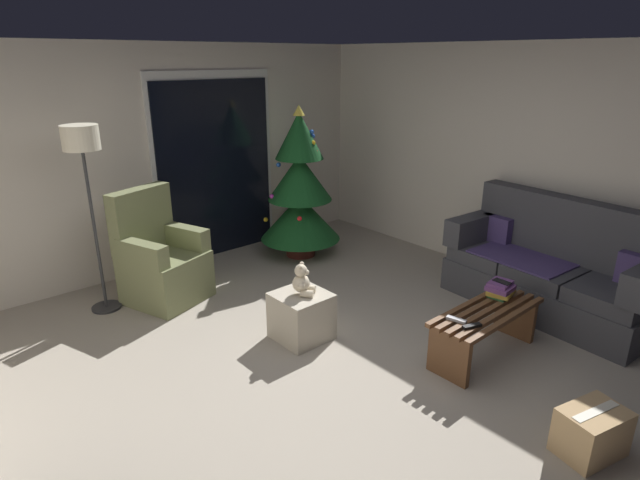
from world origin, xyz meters
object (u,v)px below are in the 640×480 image
Objects in this scene: armchair at (161,262)px; cardboard_box_taped_mid_floor at (591,432)px; couch at (551,271)px; coffee_table at (485,325)px; remote_silver at (456,320)px; remote_black at (472,326)px; teddy_bear_cream at (302,281)px; christmas_tree at (300,191)px; cell_phone at (502,282)px; book_stack at (501,289)px; ottoman at (301,316)px; floor_lamp at (83,157)px.

cardboard_box_taped_mid_floor is (1.02, -3.81, -0.25)m from armchair.
coffee_table is at bearing -177.27° from couch.
remote_black is at bearing 79.26° from remote_silver.
teddy_bear_cream is at bearing 101.31° from cardboard_box_taped_mid_floor.
cardboard_box_taped_mid_floor is (-0.15, -0.98, -0.28)m from remote_black.
remote_silver is 1.30m from teddy_bear_cream.
remote_black is 0.14× the size of armchair.
christmas_tree is at bearing 51.34° from teddy_bear_cream.
book_stack is at bearing 179.80° from cell_phone.
armchair is at bearing 110.19° from ottoman.
ottoman is (0.56, -1.54, -0.19)m from armchair.
teddy_bear_cream is at bearing 44.42° from remote_black.
armchair is (-1.17, 2.69, -0.03)m from remote_silver.
cell_phone is 0.50× the size of teddy_bear_cream.
couch is 1.56m from remote_silver.
book_stack is 2.73m from christmas_tree.
book_stack is 0.15× the size of floor_lamp.
remote_silver is 0.66m from cell_phone.
armchair reaches higher than couch.
armchair reaches higher than coffee_table.
cell_phone is 0.13× the size of armchair.
armchair is at bearing -79.43° from remote_silver.
book_stack is (0.64, 0.01, 0.05)m from remote_silver.
armchair is at bearing 135.32° from couch.
couch is at bearing 1.77° from cell_phone.
coffee_table is 1.54m from ottoman.
teddy_bear_cream reaches higher than cardboard_box_taped_mid_floor.
couch is 1.09× the size of christmas_tree.
couch is at bearing 167.13° from remote_silver.
cardboard_box_taped_mid_floor is at bearing -146.70° from couch.
remote_silver is (-0.34, 0.06, 0.15)m from coffee_table.
remote_black is (-1.55, -0.14, 0.03)m from couch.
couch reaches higher than book_stack.
coffee_table is 0.38m from remote_black.
christmas_tree is 6.41× the size of teddy_bear_cream.
armchair is (-1.51, 2.75, 0.12)m from coffee_table.
floor_lamp is 4.48m from cardboard_box_taped_mid_floor.
book_stack is 1.90× the size of cell_phone.
floor_lamp is at bearing 111.39° from cardboard_box_taped_mid_floor.
remote_silver is 3.49m from floor_lamp.
armchair is 3.95m from cardboard_box_taped_mid_floor.
coffee_table is 2.50× the size of ottoman.
couch is 2.05m from cardboard_box_taped_mid_floor.
cell_phone is at bearing -90.29° from christmas_tree.
remote_black is 1.00× the size of remote_silver.
ottoman is (-1.25, 1.15, -0.34)m from cell_phone.
christmas_tree reaches higher than book_stack.
cell_phone is (0.65, 0.01, 0.12)m from remote_silver.
remote_silver is 0.14× the size of armchair.
cell_phone is (-0.91, 0.01, 0.16)m from couch.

